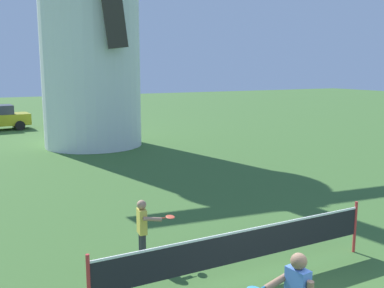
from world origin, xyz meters
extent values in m
cylinder|color=white|center=(1.15, 17.92, 4.87)|extent=(4.74, 4.74, 9.74)
cylinder|color=red|center=(2.49, 2.50, 0.55)|extent=(0.06, 0.06, 1.10)
cube|color=black|center=(-0.32, 2.50, 0.68)|extent=(5.58, 0.01, 0.55)
cube|color=white|center=(-0.32, 2.50, 0.97)|extent=(5.58, 0.02, 0.04)
sphere|color=#89664C|center=(-0.87, 0.45, 1.35)|extent=(0.22, 0.22, 0.22)
cylinder|color=#89664C|center=(-1.09, 0.61, 1.04)|extent=(0.46, 0.15, 0.17)
cylinder|color=#338CCC|center=(-1.26, 0.59, 1.04)|extent=(0.22, 0.05, 0.04)
cylinder|color=#333338|center=(-1.60, 4.27, 0.28)|extent=(0.11, 0.11, 0.57)
cylinder|color=#333338|center=(-1.62, 4.13, 0.28)|extent=(0.11, 0.11, 0.57)
cube|color=#E5CC4C|center=(-1.61, 4.20, 0.82)|extent=(0.18, 0.29, 0.51)
sphere|color=tan|center=(-1.61, 4.20, 1.16)|extent=(0.19, 0.19, 0.19)
cylinder|color=tan|center=(-1.59, 4.37, 0.80)|extent=(0.08, 0.08, 0.38)
cylinder|color=tan|center=(-1.46, 4.02, 0.90)|extent=(0.39, 0.12, 0.15)
cylinder|color=#D84C33|center=(-1.31, 4.00, 0.90)|extent=(0.22, 0.05, 0.04)
ellipsoid|color=#D84C33|center=(-1.09, 3.98, 0.90)|extent=(0.21, 0.26, 0.03)
cylinder|color=black|center=(-1.59, 27.14, 0.30)|extent=(0.61, 0.22, 0.60)
cylinder|color=black|center=(-1.48, 25.44, 0.30)|extent=(0.61, 0.22, 0.60)
camera|label=1|loc=(-4.60, -3.67, 3.83)|focal=41.07mm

